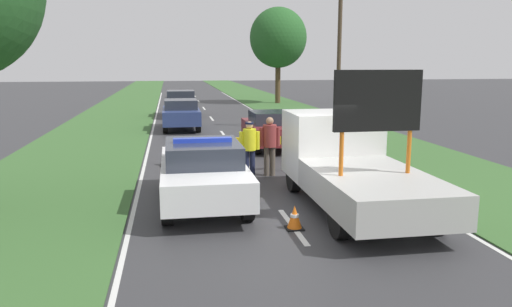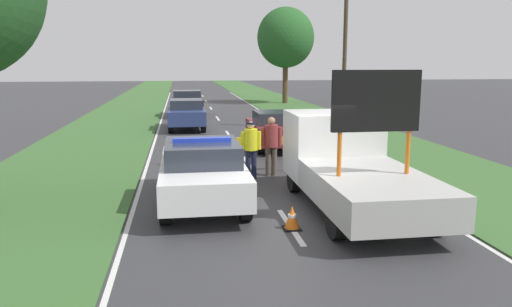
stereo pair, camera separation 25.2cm
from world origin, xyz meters
The scene contains 18 objects.
ground_plane centered at (0.00, 0.00, 0.00)m, with size 160.00×160.00×0.00m, color #333335.
lane_markings centered at (0.00, 14.53, 0.00)m, with size 6.72×61.01×0.01m.
grass_verge_left centered at (-5.80, 20.00, 0.01)m, with size 4.78×120.00×0.03m.
grass_verge_right centered at (5.80, 20.00, 0.01)m, with size 4.78×120.00×0.03m.
police_car centered at (-1.71, 1.00, 0.80)m, with size 1.93×4.68×1.61m.
work_truck centered at (1.71, 0.47, 1.00)m, with size 2.24×5.67×3.18m.
road_barrier centered at (-0.05, 4.26, 0.89)m, with size 2.88×0.08×1.08m.
police_officer centered at (-0.20, 3.48, 0.99)m, with size 0.60×0.38×1.66m.
pedestrian_civilian centered at (0.44, 3.70, 1.03)m, with size 0.63×0.40×1.75m.
traffic_cone_near_police centered at (-0.01, -1.13, 0.24)m, with size 0.35×0.35×0.49m.
traffic_cone_centre_front centered at (-2.55, 5.71, 0.33)m, with size 0.49×0.49×0.67m.
traffic_cone_near_truck centered at (1.89, 5.45, 0.29)m, with size 0.42×0.42×0.58m.
traffic_cone_behind_barrier centered at (1.59, 3.39, 0.33)m, with size 0.49×0.49×0.67m.
queued_car_wagon_maroon centered at (1.52, 8.45, 0.75)m, with size 1.92×4.03×1.45m.
queued_car_hatch_blue centered at (-1.90, 14.55, 0.79)m, with size 1.79×3.99×1.50m.
queued_car_sedan_black centered at (-1.77, 20.77, 0.84)m, with size 1.87×3.92×1.60m.
roadside_tree_near_left centered at (6.26, 29.45, 5.23)m, with size 4.55×4.55×7.64m.
utility_pole centered at (5.78, 13.19, 4.01)m, with size 1.20×0.20×7.79m.
Camera 2 is at (-2.17, -10.57, 3.34)m, focal length 35.00 mm.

